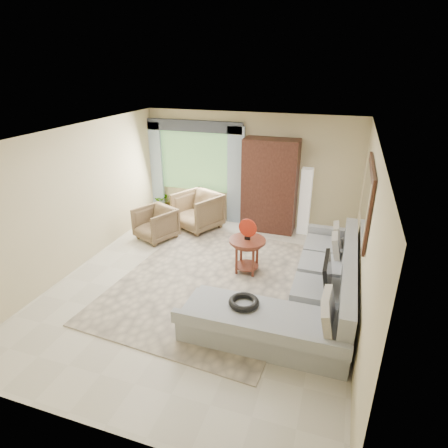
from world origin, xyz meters
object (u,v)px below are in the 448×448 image
(tv_screen, at_px, (328,274))
(armoire, at_px, (270,186))
(potted_plant, at_px, (166,202))
(floor_lamp, at_px, (305,201))
(armchair_left, at_px, (156,224))
(coffee_table, at_px, (247,255))
(armchair_right, at_px, (198,211))
(sectional_sofa, at_px, (307,294))

(tv_screen, xyz_separation_m, armoire, (-1.50, 2.92, 0.33))
(potted_plant, relative_size, floor_lamp, 0.40)
(floor_lamp, bearing_deg, armchair_left, -155.99)
(coffee_table, height_order, armchair_left, armchair_left)
(tv_screen, height_order, armchair_left, tv_screen)
(armchair_right, bearing_deg, tv_screen, -12.17)
(potted_plant, bearing_deg, armchair_right, -27.94)
(sectional_sofa, bearing_deg, coffee_table, 145.04)
(sectional_sofa, xyz_separation_m, tv_screen, (0.27, -0.03, 0.44))
(sectional_sofa, xyz_separation_m, armchair_right, (-2.80, 2.43, 0.14))
(coffee_table, distance_m, armchair_right, 2.27)
(tv_screen, bearing_deg, floor_lamp, 103.21)
(potted_plant, bearing_deg, sectional_sofa, -37.62)
(floor_lamp, bearing_deg, armoire, -175.71)
(sectional_sofa, height_order, armoire, armoire)
(coffee_table, relative_size, potted_plant, 1.11)
(armoire, xyz_separation_m, floor_lamp, (0.80, 0.06, -0.30))
(sectional_sofa, distance_m, potted_plant, 4.96)
(sectional_sofa, relative_size, armchair_left, 4.45)
(tv_screen, xyz_separation_m, armchair_left, (-3.73, 1.63, -0.37))
(tv_screen, relative_size, coffee_table, 1.11)
(sectional_sofa, relative_size, floor_lamp, 2.31)
(sectional_sofa, distance_m, armchair_right, 3.71)
(floor_lamp, bearing_deg, armchair_right, -167.49)
(sectional_sofa, xyz_separation_m, armchair_left, (-3.47, 1.61, 0.07))
(floor_lamp, bearing_deg, coffee_table, -109.60)
(armchair_left, xyz_separation_m, floor_lamp, (3.03, 1.35, 0.40))
(tv_screen, xyz_separation_m, armchair_right, (-3.07, 2.46, -0.29))
(tv_screen, distance_m, coffee_table, 1.73)
(armoire, bearing_deg, floor_lamp, 4.29)
(sectional_sofa, distance_m, armchair_left, 3.82)
(tv_screen, relative_size, armchair_left, 0.95)
(tv_screen, xyz_separation_m, floor_lamp, (-0.70, 2.98, 0.03))
(sectional_sofa, height_order, tv_screen, tv_screen)
(tv_screen, distance_m, armoire, 3.30)
(sectional_sofa, relative_size, tv_screen, 4.68)
(coffee_table, height_order, potted_plant, coffee_table)
(sectional_sofa, height_order, armchair_left, sectional_sofa)
(armchair_left, bearing_deg, floor_lamp, 48.65)
(armchair_left, relative_size, armoire, 0.37)
(sectional_sofa, relative_size, armoire, 1.65)
(potted_plant, xyz_separation_m, armoire, (2.69, -0.13, 0.75))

